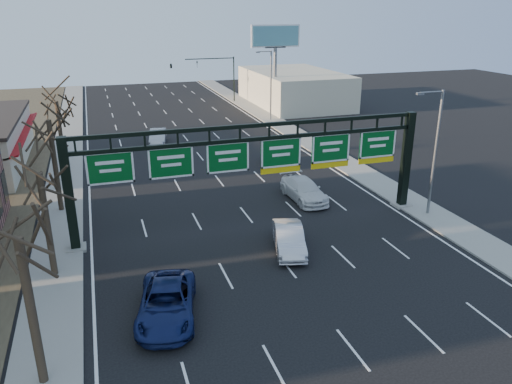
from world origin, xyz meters
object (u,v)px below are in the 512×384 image
object	(u,v)px
car_blue_suv	(167,303)
car_white_wagon	(304,190)
sign_gantry	(257,161)
car_silver_sedan	(289,239)

from	to	relation	value
car_blue_suv	car_white_wagon	distance (m)	17.81
sign_gantry	car_blue_suv	xyz separation A→B (m)	(-7.55, -9.01, -3.83)
car_blue_suv	car_silver_sedan	xyz separation A→B (m)	(8.25, 4.81, -0.01)
car_blue_suv	car_silver_sedan	bearing A→B (deg)	42.75
sign_gantry	car_silver_sedan	distance (m)	5.73
car_silver_sedan	car_white_wagon	xyz separation A→B (m)	(4.33, 7.80, 0.01)
sign_gantry	car_white_wagon	world-z (taller)	sign_gantry
car_white_wagon	car_silver_sedan	bearing A→B (deg)	-120.58
car_blue_suv	car_silver_sedan	distance (m)	9.55
car_white_wagon	car_blue_suv	bearing A→B (deg)	-136.46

